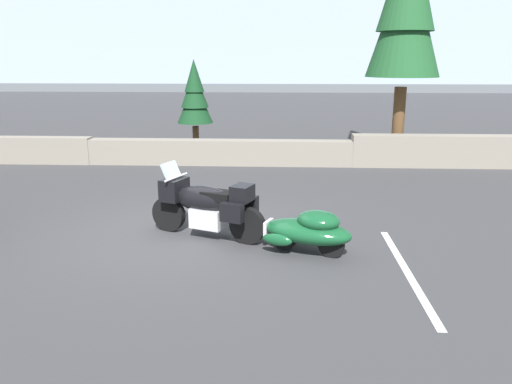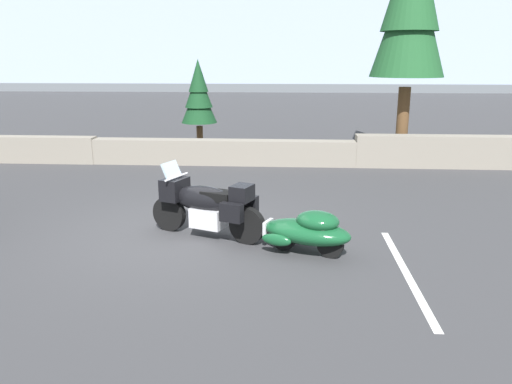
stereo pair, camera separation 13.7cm
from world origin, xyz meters
name	(u,v)px [view 1 (the left image)]	position (x,y,z in m)	size (l,w,h in m)	color
ground_plane	(180,234)	(0.00, 0.00, 0.00)	(80.00, 80.00, 0.00)	#38383A
stone_guard_wall	(251,151)	(0.95, 6.37, 0.43)	(24.00, 0.60, 0.95)	gray
distant_ridgeline	(273,33)	(0.00, 96.37, 8.00)	(240.00, 80.00, 16.00)	#99A8BF
touring_motorcycle	(206,204)	(0.51, -0.10, 0.62)	(2.20, 1.24, 1.33)	black
car_shaped_trailer	(308,230)	(2.32, -0.82, 0.41)	(2.18, 1.21, 0.76)	black
pine_tree_secondary	(195,95)	(-1.08, 8.43, 1.97)	(1.21, 1.21, 3.15)	brown
parking_stripe_marker	(407,271)	(3.81, -1.50, 0.00)	(0.12, 3.60, 0.01)	silver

